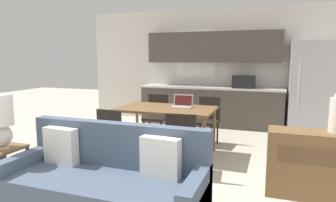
% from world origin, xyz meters
% --- Properties ---
extents(wall_back, '(6.40, 0.07, 2.70)m').
position_xyz_m(wall_back, '(-0.01, 4.63, 1.35)').
color(wall_back, silver).
rests_on(wall_back, ground_plane).
extents(kitchen_counter, '(3.26, 0.65, 2.15)m').
position_xyz_m(kitchen_counter, '(0.01, 4.33, 0.84)').
color(kitchen_counter, '#4C443D').
rests_on(kitchen_counter, ground_plane).
extents(refrigerator, '(0.81, 0.79, 1.89)m').
position_xyz_m(refrigerator, '(2.08, 4.20, 0.95)').
color(refrigerator, '#B7BABC').
rests_on(refrigerator, ground_plane).
extents(dining_table, '(1.54, 0.89, 0.77)m').
position_xyz_m(dining_table, '(-0.24, 1.96, 0.70)').
color(dining_table, brown).
rests_on(dining_table, ground_plane).
extents(couch, '(2.04, 0.80, 0.89)m').
position_xyz_m(couch, '(-0.18, -0.01, 0.34)').
color(couch, '#3D2D1E').
rests_on(couch, ground_plane).
extents(side_table, '(0.40, 0.40, 0.58)m').
position_xyz_m(side_table, '(-1.47, -0.08, 0.38)').
color(side_table, brown).
rests_on(side_table, ground_plane).
extents(credenza, '(1.17, 0.39, 0.76)m').
position_xyz_m(credenza, '(1.92, 1.07, 0.38)').
color(credenza, brown).
rests_on(credenza, ground_plane).
extents(dining_chair_near_right, '(0.46, 0.46, 0.86)m').
position_xyz_m(dining_chair_near_right, '(0.26, 1.20, 0.48)').
color(dining_chair_near_right, black).
rests_on(dining_chair_near_right, ground_plane).
extents(dining_chair_near_left, '(0.46, 0.46, 0.86)m').
position_xyz_m(dining_chair_near_left, '(-0.74, 1.16, 0.48)').
color(dining_chair_near_left, black).
rests_on(dining_chair_near_left, ground_plane).
extents(dining_chair_far_left, '(0.44, 0.44, 0.86)m').
position_xyz_m(dining_chair_far_left, '(-0.74, 2.76, 0.48)').
color(dining_chair_far_left, black).
rests_on(dining_chair_far_left, ground_plane).
extents(dining_chair_far_right, '(0.47, 0.47, 0.86)m').
position_xyz_m(dining_chair_far_right, '(0.26, 2.75, 0.48)').
color(dining_chair_far_right, black).
rests_on(dining_chair_far_right, ground_plane).
extents(laptop, '(0.34, 0.27, 0.20)m').
position_xyz_m(laptop, '(-0.02, 2.11, 0.82)').
color(laptop, '#B7BABC').
rests_on(laptop, dining_table).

